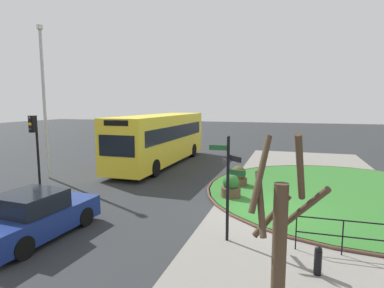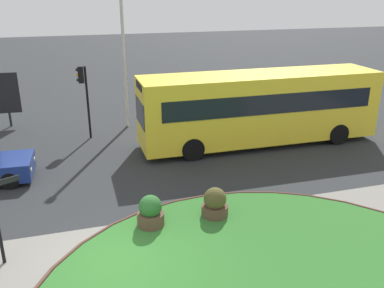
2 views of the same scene
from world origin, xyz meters
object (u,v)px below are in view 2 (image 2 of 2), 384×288
(traffic_light_near, at_px, (83,86))
(planter_near_signpost, at_px, (151,213))
(bus_yellow, at_px, (260,107))
(lamppost_tall, at_px, (123,43))
(planter_kerbside, at_px, (215,205))

(traffic_light_near, xyz_separation_m, planter_near_signpost, (1.38, -9.08, -2.12))
(bus_yellow, height_order, lamppost_tall, lamppost_tall)
(bus_yellow, distance_m, lamppost_tall, 7.58)
(traffic_light_near, relative_size, planter_near_signpost, 3.25)
(planter_near_signpost, bearing_deg, traffic_light_near, 98.66)
(bus_yellow, height_order, planter_kerbside, bus_yellow)
(bus_yellow, distance_m, planter_near_signpost, 8.87)
(bus_yellow, xyz_separation_m, traffic_light_near, (-7.78, 3.07, 0.81))
(bus_yellow, xyz_separation_m, planter_kerbside, (-4.29, -6.00, -1.33))
(traffic_light_near, distance_m, planter_near_signpost, 9.42)
(traffic_light_near, bearing_deg, lamppost_tall, -148.65)
(traffic_light_near, xyz_separation_m, planter_kerbside, (3.48, -9.06, -2.14))
(bus_yellow, height_order, planter_near_signpost, bus_yellow)
(bus_yellow, bearing_deg, traffic_light_near, -21.20)
(bus_yellow, xyz_separation_m, lamppost_tall, (-5.60, 4.40, 2.60))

